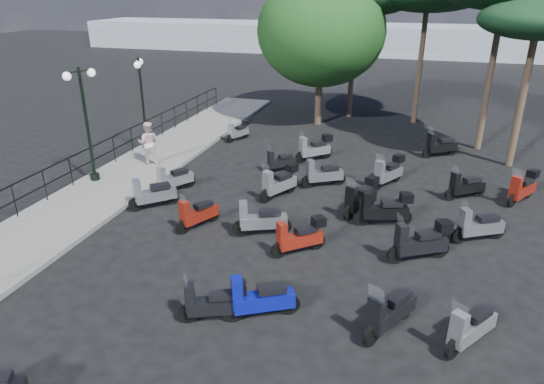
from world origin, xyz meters
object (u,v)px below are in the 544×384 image
(lamp_post_1, at_px, (86,118))
(scooter_9, at_px, (314,149))
(scooter_14, at_px, (279,183))
(scooter_8, at_px, (280,162))
(scooter_2, at_px, (174,179))
(scooter_3, at_px, (238,131))
(pedestrian_far, at_px, (148,143))
(scooter_12, at_px, (299,237))
(scooter_20, at_px, (388,172))
(scooter_18, at_px, (470,328))
(scooter_6, at_px, (197,214))
(scooter_13, at_px, (385,210))
(broadleaf_tree, at_px, (321,31))
(scooter_17, at_px, (389,312))
(scooter_7, at_px, (261,220))
(scooter_1, at_px, (153,194))
(pine_3, at_px, (538,20))
(scooter_24, at_px, (420,242))
(scooter_15, at_px, (323,175))
(scooter_5, at_px, (214,303))
(scooter_26, at_px, (522,188))
(lamp_post_2, at_px, (142,98))
(scooter_21, at_px, (440,146))
(scooter_11, at_px, (260,299))
(scooter_27, at_px, (465,187))
(scooter_19, at_px, (361,198))

(lamp_post_1, xyz_separation_m, scooter_9, (7.44, 4.97, -2.03))
(scooter_14, bearing_deg, scooter_8, -47.29)
(scooter_2, bearing_deg, scooter_3, -57.91)
(pedestrian_far, relative_size, scooter_12, 1.28)
(scooter_20, bearing_deg, scooter_18, 134.84)
(scooter_6, xyz_separation_m, scooter_13, (5.53, 1.82, 0.08))
(broadleaf_tree, bearing_deg, scooter_8, -89.77)
(scooter_8, relative_size, broadleaf_tree, 0.16)
(scooter_17, bearing_deg, scooter_7, -11.29)
(scooter_1, relative_size, pine_3, 0.21)
(scooter_24, bearing_deg, scooter_14, 27.29)
(scooter_2, bearing_deg, scooter_8, -103.18)
(scooter_2, xyz_separation_m, pine_3, (12.18, 6.54, 5.30))
(scooter_15, bearing_deg, scooter_5, 144.59)
(scooter_26, bearing_deg, lamp_post_2, 29.51)
(scooter_15, bearing_deg, scooter_26, -115.37)
(scooter_13, bearing_deg, scooter_15, 25.73)
(lamp_post_2, relative_size, pine_3, 0.61)
(scooter_5, height_order, scooter_15, scooter_15)
(scooter_21, bearing_deg, pine_3, -130.48)
(pedestrian_far, bearing_deg, scooter_7, 126.64)
(scooter_17, height_order, broadleaf_tree, broadleaf_tree)
(scooter_5, distance_m, scooter_21, 14.28)
(scooter_11, bearing_deg, scooter_14, -16.61)
(scooter_12, bearing_deg, scooter_27, -81.77)
(scooter_2, height_order, scooter_26, scooter_26)
(scooter_19, bearing_deg, scooter_1, 37.76)
(scooter_14, height_order, scooter_17, scooter_17)
(lamp_post_1, xyz_separation_m, scooter_11, (8.53, -5.95, -2.06))
(scooter_8, xyz_separation_m, scooter_17, (4.94, -8.87, 0.09))
(scooter_9, distance_m, scooter_15, 2.94)
(scooter_3, relative_size, scooter_18, 0.97)
(scooter_27, bearing_deg, scooter_19, 88.70)
(scooter_26, bearing_deg, scooter_2, 46.23)
(scooter_11, distance_m, scooter_24, 4.98)
(scooter_3, bearing_deg, scooter_20, 176.85)
(scooter_6, relative_size, scooter_14, 0.93)
(scooter_8, distance_m, scooter_19, 4.71)
(scooter_5, distance_m, scooter_8, 9.68)
(lamp_post_2, relative_size, scooter_18, 2.84)
(pedestrian_far, xyz_separation_m, scooter_20, (9.64, 0.68, -0.49))
(scooter_13, distance_m, scooter_18, 5.62)
(pine_3, bearing_deg, scooter_8, -159.10)
(lamp_post_1, relative_size, scooter_7, 2.49)
(scooter_7, relative_size, scooter_14, 1.03)
(scooter_2, xyz_separation_m, scooter_20, (7.44, 2.80, 0.07))
(scooter_18, height_order, scooter_21, scooter_21)
(scooter_11, xyz_separation_m, scooter_19, (1.48, 6.18, 0.06))
(pedestrian_far, bearing_deg, scooter_9, -175.21)
(scooter_8, distance_m, scooter_20, 4.30)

